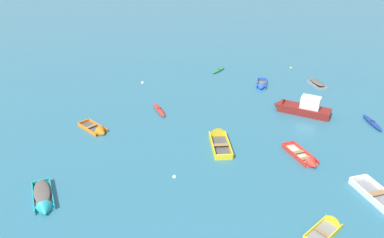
# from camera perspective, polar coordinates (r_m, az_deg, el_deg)

# --- Properties ---
(rowboat_yellow_back_row_center) EXTENTS (1.80, 4.62, 1.35)m
(rowboat_yellow_back_row_center) POSITION_cam_1_polar(r_m,az_deg,el_deg) (29.33, 4.33, -3.23)
(rowboat_yellow_back_row_center) COLOR #4C4C51
(rowboat_yellow_back_row_center) RESTS_ON ground_plane
(kayak_red_near_camera) EXTENTS (1.82, 3.47, 0.33)m
(kayak_red_near_camera) POSITION_cam_1_polar(r_m,az_deg,el_deg) (34.70, -5.89, 1.60)
(kayak_red_near_camera) COLOR red
(kayak_red_near_camera) RESTS_ON ground_plane
(rowboat_orange_distant_center) EXTENTS (3.40, 3.30, 1.13)m
(rowboat_orange_distant_center) POSITION_cam_1_polar(r_m,az_deg,el_deg) (31.63, -16.03, -2.03)
(rowboat_orange_distant_center) COLOR #4C4C51
(rowboat_orange_distant_center) RESTS_ON ground_plane
(motor_launch_maroon_cluster_outer) EXTENTS (5.77, 4.12, 2.23)m
(motor_launch_maroon_cluster_outer) POSITION_cam_1_polar(r_m,az_deg,el_deg) (35.76, 17.95, 1.98)
(motor_launch_maroon_cluster_outer) COLOR maroon
(motor_launch_maroon_cluster_outer) RESTS_ON ground_plane
(kayak_deep_blue_midfield_left) EXTENTS (0.65, 3.48, 0.33)m
(kayak_deep_blue_midfield_left) POSITION_cam_1_polar(r_m,az_deg,el_deg) (36.35, 28.37, -0.48)
(kayak_deep_blue_midfield_left) COLOR navy
(kayak_deep_blue_midfield_left) RESTS_ON ground_plane
(rowboat_turquoise_near_right) EXTENTS (2.70, 3.90, 1.11)m
(rowboat_turquoise_near_right) POSITION_cam_1_polar(r_m,az_deg,el_deg) (24.49, -24.43, -12.56)
(rowboat_turquoise_near_right) COLOR gray
(rowboat_turquoise_near_right) RESTS_ON ground_plane
(kayak_green_far_back) EXTENTS (2.10, 2.66, 0.28)m
(kayak_green_far_back) POSITION_cam_1_polar(r_m,az_deg,el_deg) (46.71, 4.37, 8.36)
(kayak_green_far_back) COLOR #288C3D
(kayak_green_far_back) RESTS_ON ground_plane
(rowboat_grey_back_row_left) EXTENTS (1.66, 3.51, 1.03)m
(rowboat_grey_back_row_left) POSITION_cam_1_polar(r_m,az_deg,el_deg) (44.54, 20.15, 5.99)
(rowboat_grey_back_row_left) COLOR #99754C
(rowboat_grey_back_row_left) RESTS_ON ground_plane
(rowboat_blue_back_row_right) EXTENTS (1.89, 3.69, 1.05)m
(rowboat_blue_back_row_right) POSITION_cam_1_polar(r_m,az_deg,el_deg) (41.62, 11.62, 5.59)
(rowboat_blue_back_row_right) COLOR #4C4C51
(rowboat_blue_back_row_right) RESTS_ON ground_plane
(rowboat_yellow_outer_left) EXTENTS (2.90, 2.68, 0.97)m
(rowboat_yellow_outer_left) POSITION_cam_1_polar(r_m,az_deg,el_deg) (22.55, 22.48, -16.47)
(rowboat_yellow_outer_left) COLOR gray
(rowboat_yellow_outer_left) RESTS_ON ground_plane
(rowboat_red_midfield_right) EXTENTS (2.35, 3.92, 1.10)m
(rowboat_red_midfield_right) POSITION_cam_1_polar(r_m,az_deg,el_deg) (27.82, 18.96, -6.70)
(rowboat_red_midfield_right) COLOR beige
(rowboat_red_midfield_right) RESTS_ON ground_plane
(mooring_buoy_outer_edge) EXTENTS (0.29, 0.29, 0.29)m
(mooring_buoy_outer_edge) POSITION_cam_1_polar(r_m,az_deg,el_deg) (24.87, -3.25, -9.93)
(mooring_buoy_outer_edge) COLOR silver
(mooring_buoy_outer_edge) RESTS_ON ground_plane
(mooring_buoy_trailing) EXTENTS (0.38, 0.38, 0.38)m
(mooring_buoy_trailing) POSITION_cam_1_polar(r_m,az_deg,el_deg) (42.76, -8.73, 6.15)
(mooring_buoy_trailing) COLOR silver
(mooring_buoy_trailing) RESTS_ON ground_plane
(mooring_buoy_near_foreground) EXTENTS (0.33, 0.33, 0.33)m
(mooring_buoy_near_foreground) POSITION_cam_1_polar(r_m,az_deg,el_deg) (50.11, 16.41, 8.46)
(mooring_buoy_near_foreground) COLOR yellow
(mooring_buoy_near_foreground) RESTS_ON ground_plane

